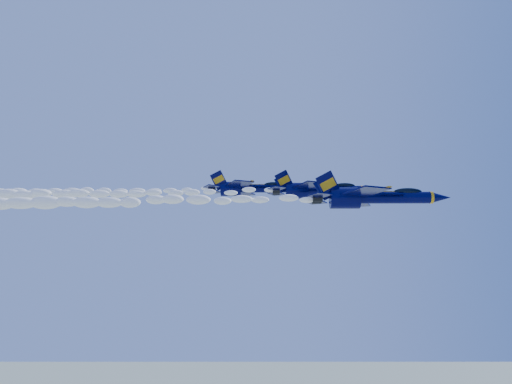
{
  "coord_description": "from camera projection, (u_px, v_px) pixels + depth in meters",
  "views": [
    {
      "loc": [
        3.76,
        -74.71,
        136.12
      ],
      "look_at": [
        2.69,
        -2.47,
        150.73
      ],
      "focal_mm": 35.0,
      "sensor_mm": 36.0,
      "label": 1
    }
  ],
  "objects": [
    {
      "name": "jet_third",
      "position": [
        250.0,
        188.0,
        82.35
      ],
      "size": [
        15.54,
        12.74,
        5.77
      ],
      "color": "#010235"
    },
    {
      "name": "jet_second",
      "position": [
        318.0,
        190.0,
        74.36
      ],
      "size": [
        15.53,
        12.74,
        5.77
      ],
      "color": "#010235"
    },
    {
      "name": "smoke_trail_jet_second",
      "position": [
        123.0,
        193.0,
        74.71
      ],
      "size": [
        44.98,
        1.73,
        1.56
      ],
      "primitive_type": "ellipsoid",
      "color": "white"
    },
    {
      "name": "smoke_trail_jet_lead",
      "position": [
        139.0,
        201.0,
        64.46
      ],
      "size": [
        44.98,
        1.98,
        1.78
      ],
      "primitive_type": "ellipsoid",
      "color": "white"
    },
    {
      "name": "jet_lead",
      "position": [
        372.0,
        197.0,
        64.1
      ],
      "size": [
        17.76,
        14.57,
        6.6
      ],
      "color": "#010235"
    },
    {
      "name": "smoke_trail_jet_third",
      "position": [
        74.0,
        191.0,
        82.7
      ],
      "size": [
        44.98,
        1.73,
        1.56
      ],
      "primitive_type": "ellipsoid",
      "color": "white"
    }
  ]
}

